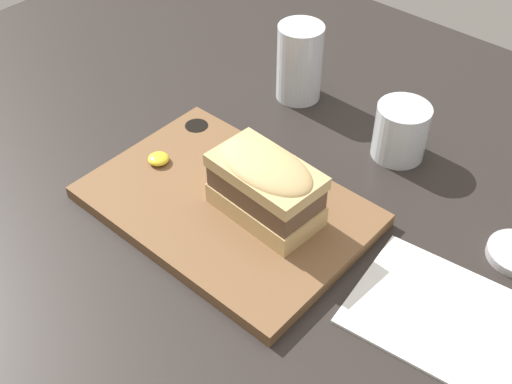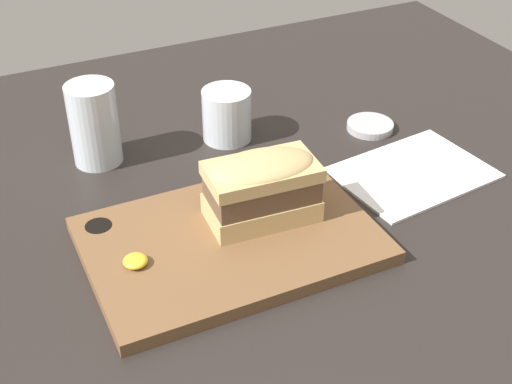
{
  "view_description": "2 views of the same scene",
  "coord_description": "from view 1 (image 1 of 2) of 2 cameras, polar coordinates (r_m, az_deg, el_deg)",
  "views": [
    {
      "loc": [
        41.24,
        -45.38,
        61.41
      ],
      "look_at": [
        3.93,
        -2.99,
        8.74
      ],
      "focal_mm": 45.0,
      "sensor_mm": 36.0,
      "label": 1
    },
    {
      "loc": [
        -28.35,
        -67.52,
        58.9
      ],
      "look_at": [
        3.04,
        -1.19,
        7.97
      ],
      "focal_mm": 50.0,
      "sensor_mm": 36.0,
      "label": 2
    }
  ],
  "objects": [
    {
      "name": "sandwich",
      "position": [
        0.78,
        0.87,
        0.66
      ],
      "size": [
        14.41,
        8.74,
        8.98
      ],
      "rotation": [
        0.0,
        0.0,
        -0.07
      ],
      "color": "tan",
      "rests_on": "serving_board"
    },
    {
      "name": "napkin",
      "position": [
        0.76,
        16.81,
        -10.73
      ],
      "size": [
        23.24,
        18.09,
        0.4
      ],
      "rotation": [
        0.0,
        0.0,
        0.12
      ],
      "color": "white",
      "rests_on": "dining_table"
    },
    {
      "name": "water_glass",
      "position": [
        1.02,
        3.87,
        11.03
      ],
      "size": [
        7.15,
        7.15,
        12.36
      ],
      "color": "silver",
      "rests_on": "dining_table"
    },
    {
      "name": "dining_table",
      "position": [
        0.86,
        -0.65,
        -1.57
      ],
      "size": [
        145.64,
        120.55,
        2.0
      ],
      "color": "#282321",
      "rests_on": "ground"
    },
    {
      "name": "serving_board",
      "position": [
        0.84,
        -2.64,
        -1.2
      ],
      "size": [
        35.72,
        24.55,
        1.86
      ],
      "color": "brown",
      "rests_on": "dining_table"
    },
    {
      "name": "mustard_dollop",
      "position": [
        0.9,
        -8.66,
        2.94
      ],
      "size": [
        2.94,
        2.94,
        1.18
      ],
      "color": "yellow",
      "rests_on": "serving_board"
    },
    {
      "name": "wine_glass",
      "position": [
        0.93,
        12.71,
        5.15
      ],
      "size": [
        7.61,
        7.61,
        8.14
      ],
      "color": "silver",
      "rests_on": "dining_table"
    }
  ]
}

